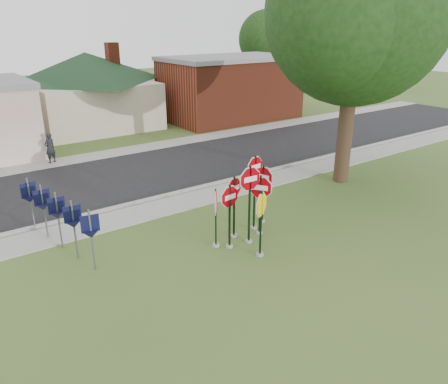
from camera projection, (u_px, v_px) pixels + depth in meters
ground at (271, 255)px, 14.28m from camera, size 120.00×120.00×0.00m
sidewalk_near at (185, 202)px, 18.44m from camera, size 60.00×1.60×0.06m
road at (139, 174)px, 21.85m from camera, size 60.00×7.00×0.04m
sidewalk_far at (106, 154)px, 25.10m from camera, size 60.00×1.60×0.06m
curb at (173, 194)px, 19.18m from camera, size 60.00×0.20×0.14m
stop_sign_center at (250, 193)px, 14.45m from camera, size 1.12×0.24×2.88m
stop_sign_yellow at (261, 216)px, 13.74m from camera, size 0.97×0.53×2.34m
stop_sign_left at (230, 208)px, 14.27m from camera, size 1.02×0.24×2.35m
stop_sign_right at (260, 197)px, 15.23m from camera, size 0.68×0.90×2.33m
stop_sign_back_right at (255, 182)px, 15.46m from camera, size 0.99×0.24×2.90m
stop_sign_back_left at (234, 200)px, 15.00m from camera, size 0.96×0.25×2.34m
stop_sign_far_right at (263, 186)px, 16.15m from camera, size 0.31×1.06×2.36m
stop_sign_far_left at (216, 210)px, 14.36m from camera, size 0.60×1.01×2.20m
route_sign_row at (58, 214)px, 14.31m from camera, size 1.43×4.63×2.00m
building_house at (87, 75)px, 30.71m from camera, size 11.60×11.60×6.20m
building_brick at (231, 87)px, 33.95m from camera, size 10.20×6.20×4.75m
oak_tree at (357, 12)px, 18.29m from camera, size 11.45×10.85×11.45m
bg_tree_right at (266, 39)px, 43.91m from camera, size 5.60×5.60×8.40m
pedestrian at (50, 148)px, 23.24m from camera, size 0.69×0.57×1.62m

